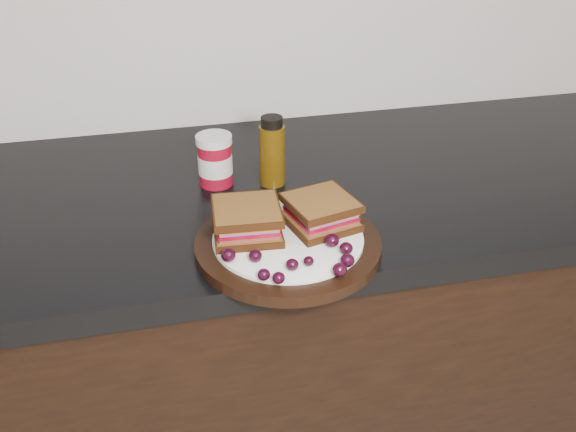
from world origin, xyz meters
name	(u,v)px	position (x,y,z in m)	size (l,w,h in m)	color
base_cabinets	(287,373)	(0.00, 1.70, 0.43)	(3.96, 0.58, 0.86)	black
countertop	(287,192)	(0.00, 1.70, 0.88)	(3.98, 0.60, 0.04)	black
plate	(288,245)	(-0.05, 1.48, 0.91)	(0.28, 0.28, 0.02)	black
sandwich_left	(247,221)	(-0.10, 1.51, 0.95)	(0.10, 0.10, 0.05)	brown
sandwich_right	(321,212)	(0.01, 1.51, 0.95)	(0.10, 0.10, 0.04)	brown
grape_0	(228,255)	(-0.14, 1.44, 0.93)	(0.02, 0.02, 0.02)	black
grape_1	(255,256)	(-0.11, 1.43, 0.93)	(0.02, 0.02, 0.02)	black
grape_2	(264,275)	(-0.10, 1.39, 0.93)	(0.02, 0.02, 0.02)	black
grape_3	(279,278)	(-0.09, 1.38, 0.93)	(0.02, 0.02, 0.02)	black
grape_4	(292,265)	(-0.06, 1.40, 0.93)	(0.02, 0.02, 0.02)	black
grape_5	(309,261)	(-0.04, 1.41, 0.93)	(0.02, 0.02, 0.01)	black
grape_6	(340,270)	(0.00, 1.37, 0.93)	(0.02, 0.02, 0.02)	black
grape_7	(347,260)	(0.02, 1.39, 0.93)	(0.02, 0.02, 0.02)	black
grape_8	(346,248)	(0.02, 1.42, 0.93)	(0.02, 0.02, 0.02)	black
grape_9	(332,240)	(0.01, 1.45, 0.93)	(0.02, 0.02, 0.02)	black
grape_10	(343,228)	(0.04, 1.48, 0.93)	(0.02, 0.02, 0.02)	black
grape_11	(336,223)	(0.03, 1.49, 0.93)	(0.02, 0.02, 0.02)	black
grape_12	(336,221)	(0.03, 1.50, 0.93)	(0.02, 0.02, 0.02)	black
grape_13	(316,205)	(0.01, 1.55, 0.93)	(0.02, 0.02, 0.02)	black
grape_14	(242,222)	(-0.11, 1.53, 0.93)	(0.02, 0.02, 0.02)	black
grape_15	(252,231)	(-0.10, 1.50, 0.93)	(0.02, 0.02, 0.02)	black
grape_16	(225,237)	(-0.14, 1.49, 0.93)	(0.02, 0.02, 0.02)	black
grape_17	(234,240)	(-0.13, 1.48, 0.93)	(0.02, 0.02, 0.02)	black
grape_18	(240,222)	(-0.11, 1.53, 0.93)	(0.02, 0.02, 0.02)	black
grape_19	(232,226)	(-0.13, 1.52, 0.93)	(0.02, 0.02, 0.02)	black
grape_20	(253,240)	(-0.10, 1.48, 0.93)	(0.02, 0.02, 0.01)	black
condiment_jar	(215,160)	(-0.12, 1.72, 0.95)	(0.06, 0.06, 0.09)	maroon
oil_bottle	(272,151)	(-0.02, 1.70, 0.96)	(0.05, 0.05, 0.13)	#493007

